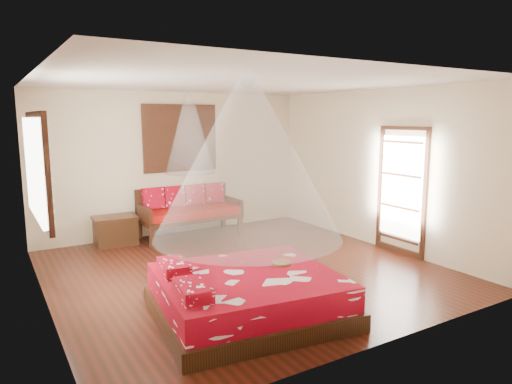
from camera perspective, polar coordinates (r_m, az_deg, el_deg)
room at (r=6.75m, az=-1.56°, el=1.62°), size 5.54×5.54×2.84m
bed at (r=5.46m, az=-1.19°, el=-12.73°), size 2.31×2.14×0.64m
daybed at (r=9.06m, az=-8.44°, el=-2.13°), size 1.93×0.86×0.97m
storage_chest at (r=8.75m, az=-17.15°, el=-4.59°), size 0.79×0.59×0.53m
shutter_panel at (r=9.20m, az=-9.44°, el=6.66°), size 1.52×0.06×1.32m
window_left at (r=6.09m, az=-25.41°, el=2.74°), size 0.10×1.74×1.34m
glazed_door at (r=8.06m, az=17.72°, el=0.05°), size 0.08×1.02×2.16m
wine_tray at (r=5.73m, az=3.19°, el=-8.46°), size 0.25×0.25×0.21m
mosquito_net_main at (r=5.09m, az=-1.06°, el=4.23°), size 2.14×2.14×1.80m
mosquito_net_daybed at (r=8.77m, az=-8.32°, el=7.22°), size 0.94×0.94×1.50m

